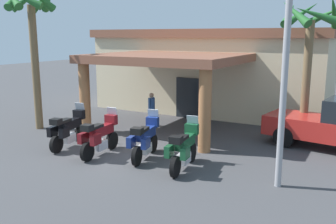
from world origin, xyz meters
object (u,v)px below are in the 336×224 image
at_px(motorcycle_black, 68,130).
at_px(roadside_sign, 288,29).
at_px(motel_building, 212,69).
at_px(palm_tree_near_portico, 309,34).
at_px(motorcycle_maroon, 99,136).
at_px(motorcycle_green, 184,148).
at_px(pedestrian, 152,107).
at_px(palm_tree_roadside, 32,22).
at_px(motorcycle_blue, 145,139).

xyz_separation_m(motorcycle_black, roadside_sign, (7.93, -0.03, 3.70)).
bearing_deg(motel_building, palm_tree_near_portico, -35.80).
bearing_deg(motorcycle_black, roadside_sign, -98.14).
bearing_deg(motorcycle_maroon, roadside_sign, -92.45).
distance_m(motorcycle_green, roadside_sign, 4.75).
bearing_deg(motorcycle_maroon, motorcycle_green, -91.97).
xyz_separation_m(pedestrian, roadside_sign, (6.87, -4.51, 3.49)).
height_order(motorcycle_maroon, roadside_sign, roadside_sign).
bearing_deg(motorcycle_black, palm_tree_roadside, 56.04).
height_order(motorcycle_black, motorcycle_blue, same).
bearing_deg(motorcycle_green, roadside_sign, -95.28).
bearing_deg(motel_building, motorcycle_blue, -81.91).
relative_size(motorcycle_black, palm_tree_near_portico, 0.38).
height_order(motel_building, roadside_sign, roadside_sign).
bearing_deg(palm_tree_roadside, pedestrian, 33.15).
bearing_deg(palm_tree_roadside, motorcycle_black, -26.02).
distance_m(palm_tree_roadside, palm_tree_near_portico, 11.69).
xyz_separation_m(motorcycle_black, pedestrian, (1.06, 4.49, 0.22)).
relative_size(motorcycle_blue, roadside_sign, 0.34).
bearing_deg(pedestrian, palm_tree_near_portico, 2.60).
xyz_separation_m(motorcycle_maroon, palm_tree_roadside, (-4.97, 1.79, 4.11)).
distance_m(motel_building, palm_tree_roadside, 9.93).
bearing_deg(motel_building, motorcycle_maroon, -91.87).
bearing_deg(motorcycle_blue, motorcycle_maroon, 93.81).
height_order(motorcycle_blue, pedestrian, motorcycle_blue).
height_order(motorcycle_green, roadside_sign, roadside_sign).
xyz_separation_m(motel_building, pedestrian, (-0.99, -5.11, -1.42)).
height_order(motel_building, pedestrian, motel_building).
relative_size(motorcycle_maroon, motorcycle_green, 1.00).
bearing_deg(palm_tree_roadside, motorcycle_blue, -11.72).
xyz_separation_m(motorcycle_blue, palm_tree_near_portico, (4.42, 5.19, 3.59)).
bearing_deg(motel_building, motorcycle_black, -101.58).
bearing_deg(roadside_sign, palm_tree_near_portico, 92.17).
xyz_separation_m(motorcycle_black, palm_tree_near_portico, (7.72, 5.44, 3.59)).
xyz_separation_m(motel_building, palm_tree_near_portico, (5.67, -4.16, 1.96)).
height_order(motorcycle_black, motorcycle_maroon, same).
bearing_deg(palm_tree_near_portico, palm_tree_roadside, -160.93).
height_order(motorcycle_maroon, palm_tree_near_portico, palm_tree_near_portico).
height_order(motel_building, motorcycle_maroon, motel_building).
relative_size(motorcycle_green, roadside_sign, 0.34).
relative_size(pedestrian, palm_tree_roadside, 0.25).
distance_m(motel_building, pedestrian, 5.40).
height_order(palm_tree_roadside, palm_tree_near_portico, palm_tree_roadside).
distance_m(motel_building, palm_tree_near_portico, 7.30).
height_order(motorcycle_blue, palm_tree_roadside, palm_tree_roadside).
distance_m(motorcycle_maroon, roadside_sign, 7.29).
xyz_separation_m(motorcycle_green, pedestrian, (-3.89, 4.55, 0.22)).
bearing_deg(motorcycle_maroon, palm_tree_roadside, 66.38).
height_order(motorcycle_black, palm_tree_roadside, palm_tree_roadside).
xyz_separation_m(pedestrian, palm_tree_near_portico, (6.66, 0.95, 3.37)).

